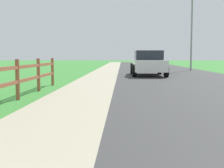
{
  "coord_description": "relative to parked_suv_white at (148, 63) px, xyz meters",
  "views": [
    {
      "loc": [
        0.3,
        0.5,
        1.19
      ],
      "look_at": [
        0.01,
        9.25,
        0.4
      ],
      "focal_mm": 49.92,
      "sensor_mm": 36.0,
      "label": 1
    }
  ],
  "objects": [
    {
      "name": "street_lamp",
      "position": [
        4.1,
        6.51,
        3.41
      ],
      "size": [
        1.17,
        0.2,
        7.09
      ],
      "color": "gray",
      "rests_on": "ground"
    },
    {
      "name": "parked_suv_white",
      "position": [
        0.0,
        0.0,
        0.0
      ],
      "size": [
        2.06,
        4.69,
        1.51
      ],
      "color": "white",
      "rests_on": "ground"
    },
    {
      "name": "grass_verge",
      "position": [
        -6.36,
        7.49,
        -0.75
      ],
      "size": [
        5.0,
        66.0,
        0.0
      ],
      "primitive_type": "cube",
      "color": "#3E8E38",
      "rests_on": "ground"
    },
    {
      "name": "curb_concrete",
      "position": [
        -4.86,
        7.49,
        -0.75
      ],
      "size": [
        6.0,
        66.0,
        0.01
      ],
      "primitive_type": "cube",
      "color": "#B5AC8F",
      "rests_on": "ground"
    },
    {
      "name": "road_asphalt",
      "position": [
        1.64,
        7.49,
        -0.75
      ],
      "size": [
        7.0,
        66.0,
        0.01
      ],
      "primitive_type": "cube",
      "color": "#3C3C3C",
      "rests_on": "ground"
    },
    {
      "name": "ground_plane",
      "position": [
        -1.86,
        5.49,
        -0.75
      ],
      "size": [
        120.0,
        120.0,
        0.0
      ],
      "primitive_type": "plane",
      "color": "#3E8E38"
    }
  ]
}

